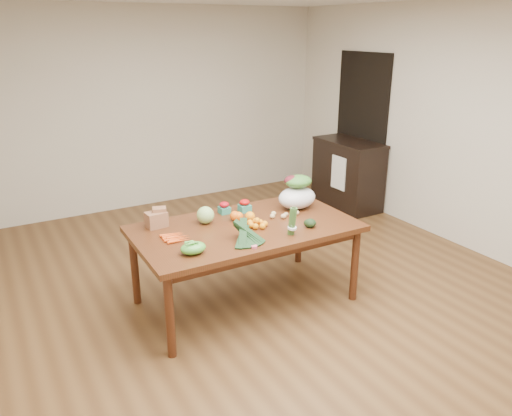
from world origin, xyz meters
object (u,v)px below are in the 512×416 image
cabinet (348,174)px  dining_table (245,264)px  salad_bag (297,194)px  cabbage (205,215)px  paper_bag (156,218)px  kale_bunch (248,234)px  asparagus_bundle (292,221)px  mandarin_cluster (257,222)px

cabinet → dining_table: bearing=-147.4°
dining_table → salad_bag: salad_bag is taller
cabbage → salad_bag: 0.94m
dining_table → salad_bag: 0.85m
paper_bag → kale_bunch: (0.52, -0.71, -0.00)m
kale_bunch → cabinet: bearing=36.8°
dining_table → kale_bunch: bearing=-114.3°
asparagus_bundle → mandarin_cluster: bearing=118.7°
kale_bunch → asparagus_bundle: (0.41, -0.03, 0.05)m
cabbage → salad_bag: salad_bag is taller
cabbage → asparagus_bundle: asparagus_bundle is taller
salad_bag → cabbage: bearing=175.6°
mandarin_cluster → dining_table: bearing=139.8°
asparagus_bundle → salad_bag: bearing=53.0°
asparagus_bundle → cabbage: bearing=131.2°
mandarin_cluster → asparagus_bundle: size_ratio=0.72×
cabinet → salad_bag: salad_bag is taller
dining_table → salad_bag: (0.66, 0.16, 0.52)m
dining_table → paper_bag: size_ratio=8.31×
mandarin_cluster → asparagus_bundle: (0.16, -0.31, 0.08)m
mandarin_cluster → kale_bunch: 0.37m
dining_table → cabbage: cabbage is taller
salad_bag → asparagus_bundle: bearing=-127.6°
cabbage → mandarin_cluster: (0.36, -0.30, -0.03)m
asparagus_bundle → salad_bag: salad_bag is taller
dining_table → kale_bunch: (-0.16, -0.35, 0.45)m
paper_bag → mandarin_cluster: paper_bag is taller
mandarin_cluster → salad_bag: salad_bag is taller
dining_table → mandarin_cluster: bearing=-39.6°
cabinet → salad_bag: (-1.85, -1.45, 0.43)m
paper_bag → asparagus_bundle: asparagus_bundle is taller
dining_table → cabinet: bearing=33.2°
cabinet → cabbage: size_ratio=6.56×
cabbage → dining_table: bearing=-40.1°
dining_table → cabinet: 2.98m
cabinet → mandarin_cluster: size_ratio=5.67×
mandarin_cluster → asparagus_bundle: asparagus_bundle is taller
cabinet → mandarin_cluster: cabinet is taller
paper_bag → cabbage: (0.41, -0.13, -0.00)m
cabinet → asparagus_bundle: (-2.27, -1.98, 0.40)m
cabinet → asparagus_bundle: size_ratio=4.08×
kale_bunch → salad_bag: 0.96m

